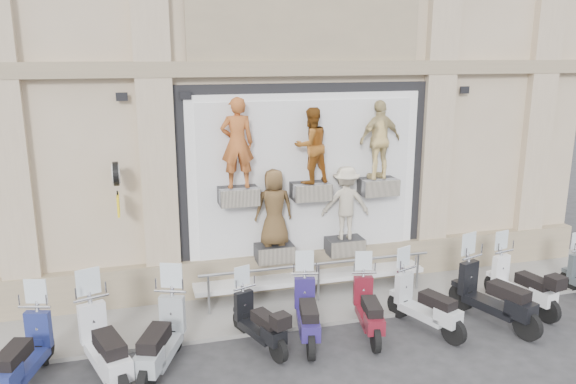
% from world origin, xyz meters
% --- Properties ---
extents(ground, '(90.00, 90.00, 0.00)m').
position_xyz_m(ground, '(0.00, 0.00, 0.00)').
color(ground, '#2A2A2C').
rests_on(ground, ground).
extents(sidewalk, '(16.00, 2.20, 0.08)m').
position_xyz_m(sidewalk, '(0.00, 2.10, 0.04)').
color(sidewalk, gray).
rests_on(sidewalk, ground).
extents(building, '(14.00, 8.60, 12.00)m').
position_xyz_m(building, '(0.00, 7.00, 6.00)').
color(building, tan).
rests_on(building, ground).
extents(shop_vitrine, '(5.60, 0.83, 4.30)m').
position_xyz_m(shop_vitrine, '(0.06, 2.75, 2.40)').
color(shop_vitrine, black).
rests_on(shop_vitrine, ground).
extents(guard_rail, '(5.06, 0.10, 0.93)m').
position_xyz_m(guard_rail, '(0.00, 2.00, 0.47)').
color(guard_rail, '#9EA0A5').
rests_on(guard_rail, ground).
extents(clock_sign_bracket, '(0.10, 0.80, 1.02)m').
position_xyz_m(clock_sign_bracket, '(-3.90, 2.47, 2.80)').
color(clock_sign_bracket, black).
rests_on(clock_sign_bracket, ground).
extents(scooter_a, '(1.09, 2.02, 1.58)m').
position_xyz_m(scooter_a, '(-5.43, 0.36, 0.79)').
color(scooter_a, navy).
rests_on(scooter_a, ground).
extents(scooter_b, '(1.24, 2.19, 1.71)m').
position_xyz_m(scooter_b, '(-4.21, 0.21, 0.86)').
color(scooter_b, silver).
rests_on(scooter_b, ground).
extents(scooter_c, '(1.32, 2.13, 1.67)m').
position_xyz_m(scooter_c, '(-3.32, 0.22, 0.84)').
color(scooter_c, gray).
rests_on(scooter_c, ground).
extents(scooter_d, '(1.04, 1.76, 1.37)m').
position_xyz_m(scooter_d, '(-1.60, 0.60, 0.69)').
color(scooter_d, black).
rests_on(scooter_d, ground).
extents(scooter_e, '(0.93, 1.95, 1.52)m').
position_xyz_m(scooter_e, '(-0.69, 0.61, 0.76)').
color(scooter_e, navy).
rests_on(scooter_e, ground).
extents(scooter_f, '(0.86, 1.84, 1.44)m').
position_xyz_m(scooter_f, '(0.49, 0.52, 0.72)').
color(scooter_f, '#5A0F1A').
rests_on(scooter_f, ground).
extents(scooter_g, '(1.15, 1.92, 1.50)m').
position_xyz_m(scooter_g, '(1.59, 0.37, 0.75)').
color(scooter_g, '#B1B6B9').
rests_on(scooter_g, ground).
extents(scooter_h, '(1.22, 2.16, 1.69)m').
position_xyz_m(scooter_h, '(2.99, 0.23, 0.84)').
color(scooter_h, black).
rests_on(scooter_h, ground).
extents(scooter_i, '(0.90, 1.94, 1.52)m').
position_xyz_m(scooter_i, '(3.94, 0.65, 0.76)').
color(scooter_i, silver).
rests_on(scooter_i, ground).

